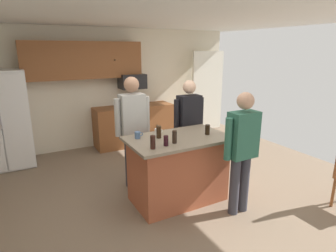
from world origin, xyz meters
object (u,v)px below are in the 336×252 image
Objects in this scene: refrigerator at (2,120)px; mug_ceramic_white at (138,135)px; person_host_foreground at (242,146)px; mug_blue_stoneware at (158,132)px; tumbler_amber at (166,141)px; kitchen_island at (178,169)px; glass_stout_tall at (153,142)px; glass_short_whisky at (175,137)px; glass_pilsner at (207,130)px; person_elder_center at (133,125)px; person_guest_right at (189,122)px; microwave_over_range at (132,81)px; glass_dark_ale at (159,132)px.

refrigerator is 2.90m from mug_ceramic_white.
mug_blue_stoneware is at bearing -0.09° from person_host_foreground.
tumbler_amber is 1.08× the size of mug_blue_stoneware.
kitchen_island is at bearing 35.46° from tumbler_amber.
glass_stout_tall and glass_short_whisky have the same top height.
glass_pilsner is at bearing 9.79° from glass_stout_tall.
refrigerator reaches higher than person_elder_center.
person_guest_right is 0.75m from glass_pilsner.
glass_pilsner is at bearing -45.16° from refrigerator.
person_elder_center is 14.54× the size of mug_ceramic_white.
glass_short_whisky is (-0.60, -0.10, 0.01)m from glass_pilsner.
tumbler_amber is at bearing -103.55° from microwave_over_range.
glass_dark_ale is at bearing 53.71° from glass_stout_tall.
glass_dark_ale reaches higher than kitchen_island.
refrigerator is at bearing 124.04° from tumbler_amber.
mug_ceramic_white is 0.71× the size of glass_short_whisky.
glass_pilsner is at bearing -26.81° from mug_blue_stoneware.
refrigerator is 1.02× the size of person_elder_center.
person_guest_right is 1.01m from glass_dark_ale.
person_host_foreground is at bearing 6.20° from person_elder_center.
glass_stout_tall is at bearing -170.21° from glass_pilsner.
person_elder_center reaches higher than person_guest_right.
refrigerator reaches higher than microwave_over_range.
person_guest_right is (2.80, -1.93, 0.06)m from refrigerator.
person_elder_center is 1.06× the size of person_guest_right.
person_guest_right is 1.13m from glass_short_whisky.
glass_dark_ale and glass_stout_tall have the same top height.
glass_short_whisky is at bearing -100.92° from microwave_over_range.
glass_dark_ale is at bearing -24.93° from mug_ceramic_white.
microwave_over_range is 0.39× the size of kitchen_island.
glass_short_whisky is (-0.76, -0.84, 0.09)m from person_guest_right.
glass_pilsner is 0.61m from glass_short_whisky.
microwave_over_range is 3.86× the size of glass_pilsner.
microwave_over_range is at bearing 2.60° from refrigerator.
glass_dark_ale is 0.44m from glass_stout_tall.
glass_short_whisky reaches higher than mug_blue_stoneware.
microwave_over_range reaches higher than mug_blue_stoneware.
person_elder_center is 0.64m from glass_dark_ale.
person_elder_center is at bearing 103.43° from glass_short_whisky.
person_guest_right reaches higher than glass_stout_tall.
person_host_foreground is 9.68× the size of glass_short_whisky.
glass_stout_tall is 0.35m from glass_short_whisky.
glass_short_whisky is at bearing -53.54° from refrigerator.
mug_ceramic_white is (-1.10, -0.42, 0.05)m from person_guest_right.
glass_short_whisky is at bearing -85.43° from mug_blue_stoneware.
person_host_foreground reaches higher than mug_blue_stoneware.
mug_ceramic_white is (-0.13, -0.50, -0.01)m from person_elder_center.
person_guest_right reaches higher than mug_ceramic_white.
mug_ceramic_white is (-0.26, 0.12, -0.04)m from glass_dark_ale.
kitchen_island is 10.66× the size of tumbler_amber.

